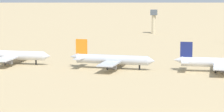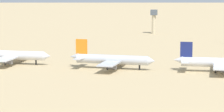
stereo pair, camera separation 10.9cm
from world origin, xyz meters
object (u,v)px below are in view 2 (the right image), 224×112
Objects in this scene: parked_jet_navy_4 at (218,63)px; control_tower at (154,19)px; parked_jet_orange_3 at (111,59)px; parked_jet_red_2 at (10,55)px.

parked_jet_navy_4 is 181.77m from control_tower.
control_tower reaches higher than parked_jet_orange_3.
parked_jet_navy_4 is (102.96, -7.94, -0.11)m from parked_jet_red_2.
parked_jet_red_2 is at bearing -108.93° from control_tower.
parked_jet_red_2 is 53.35m from parked_jet_orange_3.
parked_jet_orange_3 is at bearing -91.54° from control_tower.
parked_jet_orange_3 is at bearing -4.38° from parked_jet_red_2.
control_tower is at bearing 105.95° from parked_jet_navy_4.
parked_jet_red_2 is 1.03× the size of parked_jet_navy_4.
parked_jet_red_2 is 1.01× the size of parked_jet_orange_3.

